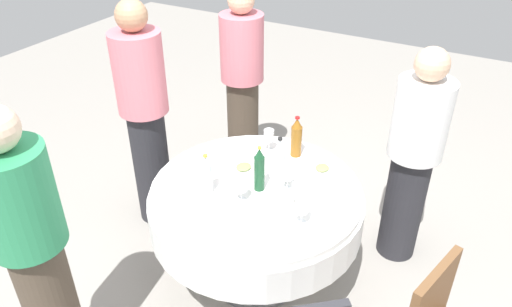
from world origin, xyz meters
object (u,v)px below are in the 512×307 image
plate_rear (322,170)px  person_west (145,115)px  bottle_amber_west (296,138)px  plate_front (202,160)px  wine_glass_north (288,174)px  wine_glass_left (302,207)px  wine_glass_south (269,136)px  person_south (34,251)px  person_near (413,157)px  dining_table (256,209)px  bottle_clear_near (279,160)px  plate_right (244,169)px  bottle_dark_green_south (259,170)px  plate_far (254,222)px  bottle_clear_east (207,175)px  wine_glass_outer (241,186)px  person_east (242,84)px  wine_glass_right (298,190)px

plate_rear → person_west: person_west is taller
bottle_amber_west → plate_front: 0.62m
wine_glass_north → wine_glass_left: bearing=-140.1°
wine_glass_south → person_south: (-1.46, 0.48, -0.02)m
person_near → plate_rear: bearing=-96.1°
dining_table → wine_glass_north: bearing=-62.4°
bottle_clear_near → plate_right: size_ratio=1.27×
bottle_amber_west → wine_glass_north: bottle_amber_west is taller
bottle_clear_near → bottle_dark_green_south: bottle_dark_green_south is taller
plate_far → person_near: bearing=-30.7°
wine_glass_south → person_west: size_ratio=0.09×
bottle_clear_east → bottle_clear_near: 0.44m
person_west → plate_rear: bearing=-71.5°
wine_glass_left → bottle_clear_near: bearing=42.9°
plate_front → person_near: person_near is taller
bottle_dark_green_south → person_west: bearing=78.4°
plate_right → person_west: size_ratio=0.13×
plate_far → person_near: 1.17m
bottle_dark_green_south → wine_glass_outer: (-0.14, 0.04, -0.04)m
plate_rear → plate_far: plate_rear is taller
plate_far → person_near: person_near is taller
bottle_dark_green_south → plate_front: 0.48m
person_east → person_south: (-2.12, -0.10, 0.00)m
dining_table → person_near: person_near is taller
dining_table → person_east: person_east is taller
person_east → wine_glass_right: bearing=-81.6°
plate_right → bottle_clear_east: bearing=166.5°
bottle_clear_near → wine_glass_outer: size_ratio=2.07×
bottle_dark_green_south → wine_glass_outer: bearing=165.2°
bottle_clear_near → person_near: bearing=-49.5°
plate_far → wine_glass_south: bearing=21.6°
plate_right → wine_glass_left: bearing=-118.6°
wine_glass_south → wine_glass_right: 0.60m
wine_glass_south → person_east: bearing=41.7°
person_west → person_south: (-1.27, -0.38, -0.04)m
wine_glass_outer → plate_front: wine_glass_outer is taller
wine_glass_left → plate_front: size_ratio=0.58×
dining_table → bottle_amber_west: bottle_amber_west is taller
wine_glass_north → plate_rear: wine_glass_north is taller
wine_glass_north → person_south: person_south is taller
bottle_dark_green_south → wine_glass_left: bearing=-115.3°
plate_rear → person_east: bearing=54.2°
plate_far → plate_right: bearing=36.2°
dining_table → bottle_amber_west: 0.53m
bottle_clear_east → plate_front: bearing=39.7°
bottle_clear_east → wine_glass_north: bearing=-57.3°
wine_glass_left → person_west: (0.37, 1.36, 0.02)m
bottle_dark_green_south → plate_right: bearing=55.5°
dining_table → wine_glass_north: size_ratio=8.27×
plate_far → bottle_clear_east: bearing=73.0°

